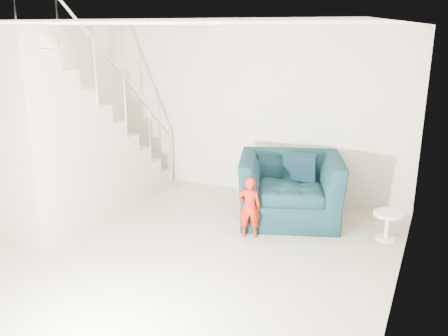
% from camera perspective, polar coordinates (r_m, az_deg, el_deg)
% --- Properties ---
extents(floor, '(5.50, 5.50, 0.00)m').
position_cam_1_polar(floor, '(5.78, -6.55, -11.02)').
color(floor, gray).
rests_on(floor, ground).
extents(ceiling, '(5.50, 5.50, 0.00)m').
position_cam_1_polar(ceiling, '(5.13, -7.57, 16.78)').
color(ceiling, silver).
rests_on(ceiling, back_wall).
extents(back_wall, '(5.00, 0.00, 5.00)m').
position_cam_1_polar(back_wall, '(7.71, 3.93, 6.68)').
color(back_wall, '#C3B49F').
rests_on(back_wall, floor).
extents(left_wall, '(0.00, 5.50, 5.50)m').
position_cam_1_polar(left_wall, '(6.94, -24.86, 4.07)').
color(left_wall, '#C3B49F').
rests_on(left_wall, floor).
extents(right_wall, '(0.00, 5.50, 5.50)m').
position_cam_1_polar(right_wall, '(4.53, 20.86, -1.46)').
color(right_wall, '#C3B49F').
rests_on(right_wall, floor).
extents(armchair, '(1.75, 1.64, 0.92)m').
position_cam_1_polar(armchair, '(6.84, 7.94, -2.40)').
color(armchair, black).
rests_on(armchair, floor).
extents(toddler, '(0.35, 0.29, 0.82)m').
position_cam_1_polar(toddler, '(6.22, 3.08, -4.76)').
color(toddler, '#922B04').
rests_on(toddler, floor).
extents(side_table, '(0.38, 0.38, 0.38)m').
position_cam_1_polar(side_table, '(6.54, 19.06, -6.09)').
color(side_table, silver).
rests_on(side_table, floor).
extents(staircase, '(1.02, 3.03, 3.62)m').
position_cam_1_polar(staircase, '(7.03, -18.42, 1.52)').
color(staircase, '#ADA089').
rests_on(staircase, floor).
extents(cushion, '(0.47, 0.23, 0.47)m').
position_cam_1_polar(cushion, '(6.94, 9.15, -0.07)').
color(cushion, black).
rests_on(cushion, armchair).
extents(throw, '(0.05, 0.47, 0.53)m').
position_cam_1_polar(throw, '(6.97, 3.20, -0.88)').
color(throw, black).
rests_on(throw, armchair).
extents(phone, '(0.03, 0.05, 0.10)m').
position_cam_1_polar(phone, '(6.04, 3.78, -2.33)').
color(phone, black).
rests_on(phone, toddler).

